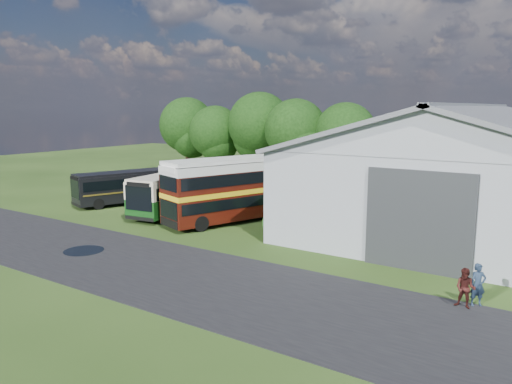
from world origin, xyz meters
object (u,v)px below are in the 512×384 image
Objects in this scene: storage_shed at (471,164)px; visitor_b at (465,289)px; bus_green_single at (185,190)px; bus_dark_single at (135,186)px; visitor_a at (478,285)px; bus_maroon_double at (235,190)px.

storage_shed is 16.29m from visitor_b.
storage_shed is 20.83m from bus_green_single.
bus_dark_single reaches higher than visitor_a.
visitor_a is (28.29, -7.78, -0.57)m from bus_dark_single.
bus_green_single is 5.61m from bus_dark_single.
visitor_b is at bearing -162.00° from visitor_a.
visitor_b is (22.30, -8.32, -0.82)m from bus_green_single.
bus_green_single is 1.06× the size of bus_maroon_double.
bus_green_single reaches higher than bus_dark_single.
bus_dark_single is at bearing -163.60° from storage_shed.
visitor_b is (16.82, -7.50, -1.43)m from bus_maroon_double.
storage_shed reaches higher than bus_maroon_double.
bus_dark_single is at bearing 172.27° from bus_green_single.
storage_shed is 2.18× the size of bus_green_single.
bus_green_single is 1.13× the size of bus_dark_single.
bus_maroon_double reaches higher than bus_green_single.
bus_maroon_double is 1.07× the size of bus_dark_single.
bus_green_single is 23.99m from visitor_a.
storage_shed reaches higher than bus_green_single.
visitor_b is at bearing -79.24° from storage_shed.
storage_shed reaches higher than bus_dark_single.
bus_maroon_double reaches higher than visitor_b.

